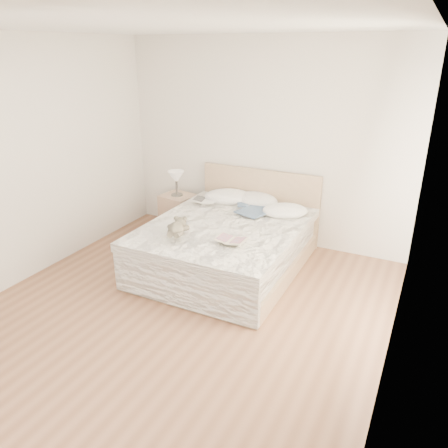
% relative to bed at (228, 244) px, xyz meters
% --- Properties ---
extents(floor, '(4.00, 4.50, 0.00)m').
position_rel_bed_xyz_m(floor, '(0.00, -1.19, -0.31)').
color(floor, brown).
rests_on(floor, ground).
extents(ceiling, '(4.00, 4.50, 0.00)m').
position_rel_bed_xyz_m(ceiling, '(0.00, -1.19, 2.39)').
color(ceiling, white).
rests_on(ceiling, ground).
extents(wall_back, '(4.00, 0.02, 2.70)m').
position_rel_bed_xyz_m(wall_back, '(0.00, 1.06, 1.04)').
color(wall_back, silver).
rests_on(wall_back, ground).
extents(wall_left, '(0.02, 4.50, 2.70)m').
position_rel_bed_xyz_m(wall_left, '(-2.00, -1.19, 1.04)').
color(wall_left, silver).
rests_on(wall_left, ground).
extents(wall_right, '(0.02, 4.50, 2.70)m').
position_rel_bed_xyz_m(wall_right, '(2.00, -1.19, 1.04)').
color(wall_right, silver).
rests_on(wall_right, ground).
extents(window, '(0.02, 1.30, 1.10)m').
position_rel_bed_xyz_m(window, '(1.99, -0.89, 1.14)').
color(window, white).
rests_on(window, wall_right).
extents(bed, '(1.72, 2.14, 1.00)m').
position_rel_bed_xyz_m(bed, '(0.00, 0.00, 0.00)').
color(bed, tan).
rests_on(bed, floor).
extents(nightstand, '(0.51, 0.47, 0.56)m').
position_rel_bed_xyz_m(nightstand, '(-1.14, 0.68, -0.03)').
color(nightstand, tan).
rests_on(nightstand, floor).
extents(table_lamp, '(0.24, 0.24, 0.36)m').
position_rel_bed_xyz_m(table_lamp, '(-1.15, 0.67, 0.51)').
color(table_lamp, '#504B45').
rests_on(table_lamp, nightstand).
extents(pillow_left, '(0.79, 0.67, 0.20)m').
position_rel_bed_xyz_m(pillow_left, '(-0.35, 0.72, 0.33)').
color(pillow_left, white).
rests_on(pillow_left, bed).
extents(pillow_middle, '(0.69, 0.55, 0.18)m').
position_rel_bed_xyz_m(pillow_middle, '(0.04, 0.79, 0.33)').
color(pillow_middle, white).
rests_on(pillow_middle, bed).
extents(pillow_right, '(0.68, 0.61, 0.17)m').
position_rel_bed_xyz_m(pillow_right, '(0.52, 0.55, 0.33)').
color(pillow_right, white).
rests_on(pillow_right, bed).
extents(blouse, '(0.69, 0.71, 0.02)m').
position_rel_bed_xyz_m(blouse, '(0.19, 0.43, 0.32)').
color(blouse, '#344968').
rests_on(blouse, bed).
extents(photo_book, '(0.38, 0.29, 0.03)m').
position_rel_bed_xyz_m(photo_book, '(-0.57, 0.47, 0.32)').
color(photo_book, silver).
rests_on(photo_book, bed).
extents(childrens_book, '(0.33, 0.22, 0.02)m').
position_rel_bed_xyz_m(childrens_book, '(0.30, -0.54, 0.32)').
color(childrens_book, beige).
rests_on(childrens_book, bed).
extents(teddy_bear, '(0.30, 0.36, 0.16)m').
position_rel_bed_xyz_m(teddy_bear, '(-0.30, -0.69, 0.34)').
color(teddy_bear, '#554F41').
rests_on(teddy_bear, bed).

